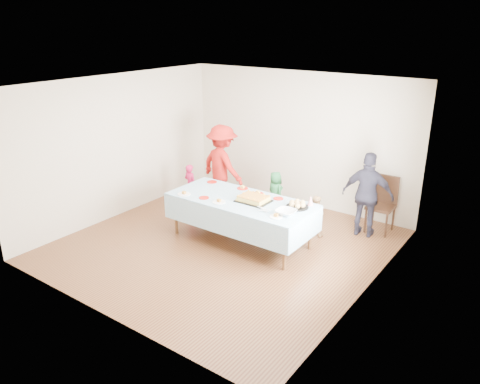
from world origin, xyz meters
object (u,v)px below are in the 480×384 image
object	(u,v)px
party_table	(241,202)
birthday_cake	(253,199)
dining_chair	(383,201)
adult_left	(222,166)

from	to	relation	value
party_table	birthday_cake	world-z (taller)	birthday_cake
dining_chair	party_table	bearing A→B (deg)	-134.31
party_table	dining_chair	xyz separation A→B (m)	(1.80, 1.87, -0.16)
birthday_cake	adult_left	distance (m)	1.90
adult_left	birthday_cake	bearing A→B (deg)	155.20
party_table	birthday_cake	size ratio (longest dim) A/B	4.66
birthday_cake	party_table	bearing A→B (deg)	-170.71
adult_left	party_table	bearing A→B (deg)	149.67
birthday_cake	adult_left	size ratio (longest dim) A/B	0.32
party_table	dining_chair	bearing A→B (deg)	46.02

